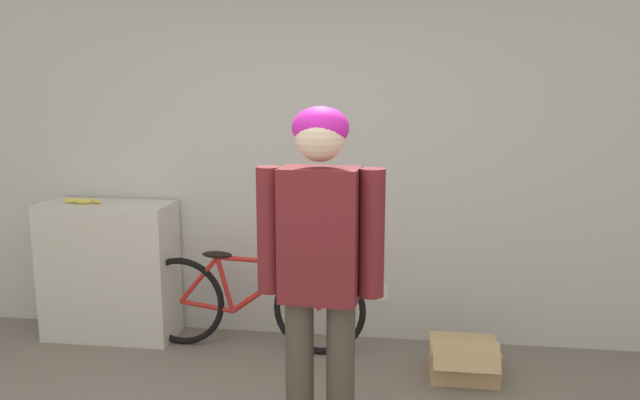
{
  "coord_description": "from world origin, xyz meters",
  "views": [
    {
      "loc": [
        0.7,
        -2.08,
        1.86
      ],
      "look_at": [
        0.31,
        0.75,
        1.34
      ],
      "focal_mm": 35.0,
      "sensor_mm": 36.0,
      "label": 1
    }
  ],
  "objects_px": {
    "person": "(320,255)",
    "cardboard_box": "(463,359)",
    "bicycle": "(249,302)",
    "banana": "(83,201)"
  },
  "relations": [
    {
      "from": "person",
      "to": "bicycle",
      "type": "height_order",
      "value": "person"
    },
    {
      "from": "bicycle",
      "to": "banana",
      "type": "distance_m",
      "value": 1.42
    },
    {
      "from": "cardboard_box",
      "to": "bicycle",
      "type": "bearing_deg",
      "value": 171.53
    },
    {
      "from": "banana",
      "to": "cardboard_box",
      "type": "xyz_separation_m",
      "value": [
        2.72,
        -0.29,
        -0.93
      ]
    },
    {
      "from": "bicycle",
      "to": "cardboard_box",
      "type": "height_order",
      "value": "bicycle"
    },
    {
      "from": "person",
      "to": "bicycle",
      "type": "distance_m",
      "value": 1.62
    },
    {
      "from": "person",
      "to": "cardboard_box",
      "type": "relative_size",
      "value": 4.09
    },
    {
      "from": "person",
      "to": "bicycle",
      "type": "xyz_separation_m",
      "value": [
        -0.69,
        1.28,
        -0.72
      ]
    },
    {
      "from": "person",
      "to": "banana",
      "type": "xyz_separation_m",
      "value": [
        -1.92,
        1.34,
        -0.03
      ]
    },
    {
      "from": "bicycle",
      "to": "cardboard_box",
      "type": "bearing_deg",
      "value": -6.4
    }
  ]
}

